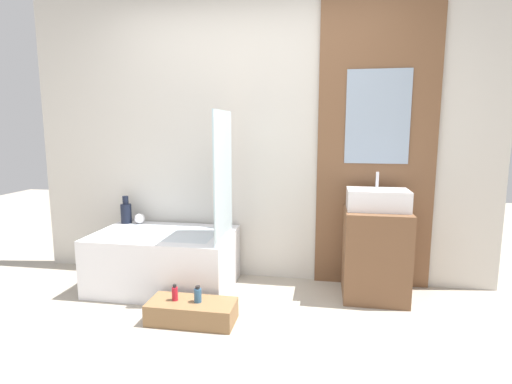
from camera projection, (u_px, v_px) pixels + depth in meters
name	position (u px, v px, depth m)	size (l,w,h in m)	color
ground_plane	(207.00, 374.00, 2.25)	(12.00, 12.00, 0.00)	#A39989
wall_tiled_back	(255.00, 136.00, 3.58)	(4.20, 0.06, 2.60)	beige
wall_wood_accent	(377.00, 136.00, 3.36)	(0.98, 0.04, 2.60)	brown
bathtub	(165.00, 260.00, 3.45)	(1.17, 0.76, 0.49)	white
glass_shower_screen	(223.00, 176.00, 3.15)	(0.01, 0.53, 1.02)	silver
wooden_step_bench	(192.00, 312.00, 2.85)	(0.62, 0.28, 0.15)	olive
vanity_cabinet	(375.00, 254.00, 3.25)	(0.50, 0.50, 0.73)	brown
sink	(378.00, 200.00, 3.18)	(0.48, 0.30, 0.30)	white
vase_tall_dark	(126.00, 212.00, 3.76)	(0.10, 0.10, 0.26)	black
vase_round_light	(140.00, 218.00, 3.74)	(0.10, 0.10, 0.10)	white
bottle_soap_primary	(175.00, 293.00, 2.85)	(0.04, 0.04, 0.12)	#B21928
bottle_soap_secondary	(198.00, 295.00, 2.82)	(0.05, 0.05, 0.12)	#2D567A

